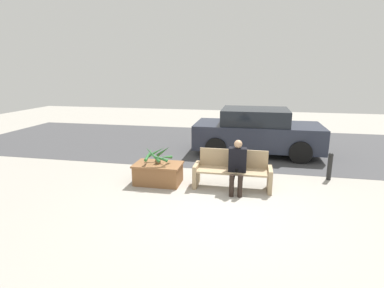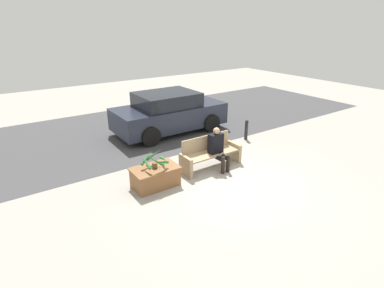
# 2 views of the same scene
# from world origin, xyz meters

# --- Properties ---
(ground_plane) EXTENTS (30.00, 30.00, 0.00)m
(ground_plane) POSITION_xyz_m (0.00, 0.00, 0.00)
(ground_plane) COLOR #9E998E
(road_surface) EXTENTS (20.00, 6.00, 0.01)m
(road_surface) POSITION_xyz_m (0.00, 5.21, 0.00)
(road_surface) COLOR #424244
(road_surface) RESTS_ON ground_plane
(bench) EXTENTS (1.76, 0.55, 0.86)m
(bench) POSITION_xyz_m (0.10, 1.05, 0.40)
(bench) COLOR tan
(bench) RESTS_ON ground_plane
(person_seated) EXTENTS (0.40, 0.60, 1.16)m
(person_seated) POSITION_xyz_m (0.21, 0.85, 0.62)
(person_seated) COLOR black
(person_seated) RESTS_ON ground_plane
(planter_box) EXTENTS (1.12, 0.70, 0.49)m
(planter_box) POSITION_xyz_m (-1.65, 0.95, 0.26)
(planter_box) COLOR brown
(planter_box) RESTS_ON ground_plane
(potted_plant) EXTENTS (0.65, 0.66, 0.45)m
(potted_plant) POSITION_xyz_m (-1.65, 0.94, 0.71)
(potted_plant) COLOR brown
(potted_plant) RESTS_ON planter_box
(parked_car) EXTENTS (3.99, 1.98, 1.46)m
(parked_car) POSITION_xyz_m (0.65, 4.20, 0.72)
(parked_car) COLOR #232838
(parked_car) RESTS_ON ground_plane
(bollard_post) EXTENTS (0.12, 0.12, 0.69)m
(bollard_post) POSITION_xyz_m (2.42, 2.02, 0.36)
(bollard_post) COLOR black
(bollard_post) RESTS_ON ground_plane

